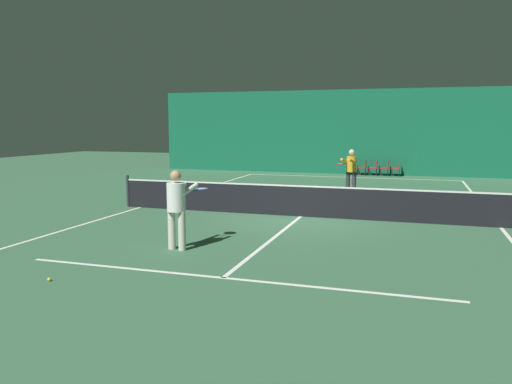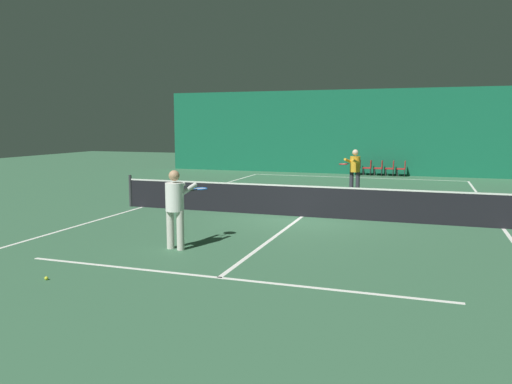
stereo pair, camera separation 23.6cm
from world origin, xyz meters
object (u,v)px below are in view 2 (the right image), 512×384
courtside_chair_4 (403,168)px  player_near (176,203)px  courtside_chair_3 (391,167)px  courtside_chair_0 (358,166)px  tennis_ball (46,278)px  courtside_chair_1 (369,167)px  player_far (354,168)px  courtside_chair_2 (380,167)px  tennis_net (302,200)px

courtside_chair_4 → player_near: bearing=-12.8°
courtside_chair_3 → courtside_chair_0: bearing=-90.0°
courtside_chair_4 → tennis_ball: bearing=-14.1°
courtside_chair_0 → courtside_chair_1: same height
player_far → courtside_chair_0: size_ratio=2.11×
player_near → courtside_chair_1: player_near is taller
courtside_chair_0 → courtside_chair_3: bearing=90.0°
courtside_chair_1 → courtside_chair_2: size_ratio=1.00×
player_near → courtside_chair_2: size_ratio=2.10×
player_far → tennis_ball: player_far is taller
player_near → courtside_chair_4: bearing=-4.0°
courtside_chair_4 → player_far: bearing=-11.8°
player_near → tennis_ball: player_near is taller
courtside_chair_1 → tennis_ball: (-3.41, -20.69, -0.45)m
courtside_chair_0 → courtside_chair_3: (1.79, 0.00, 0.00)m
courtside_chair_0 → courtside_chair_1: size_ratio=1.00×
player_near → courtside_chair_3: (3.46, 17.92, -0.54)m
tennis_net → courtside_chair_3: tennis_net is taller
tennis_net → tennis_ball: bearing=-110.8°
courtside_chair_1 → courtside_chair_4: same height
courtside_chair_3 → courtside_chair_1: bearing=-90.0°
tennis_net → player_near: (-1.73, -4.74, 0.52)m
tennis_net → courtside_chair_4: size_ratio=14.29×
courtside_chair_1 → courtside_chair_2: bearing=90.0°
courtside_chair_4 → courtside_chair_2: bearing=-90.0°
player_near → courtside_chair_3: player_near is taller
courtside_chair_0 → courtside_chair_2: (1.19, 0.00, 0.00)m
tennis_net → courtside_chair_1: (0.55, 13.18, -0.03)m
courtside_chair_0 → tennis_ball: 20.89m
tennis_net → courtside_chair_1: 13.19m
player_far → courtside_chair_3: 7.55m
courtside_chair_1 → courtside_chair_2: same height
courtside_chair_2 → tennis_ball: 21.08m
player_near → tennis_net: bearing=-11.3°
courtside_chair_4 → tennis_ball: (-5.19, -20.69, -0.45)m
courtside_chair_3 → tennis_ball: courtside_chair_3 is taller
tennis_net → courtside_chair_3: (1.74, 13.18, -0.03)m
tennis_ball → courtside_chair_2: bearing=79.1°
tennis_net → courtside_chair_0: (-0.05, 13.18, -0.03)m
tennis_ball → player_far: bearing=74.6°
courtside_chair_3 → courtside_chair_4: size_ratio=1.00×
courtside_chair_3 → courtside_chair_2: bearing=-90.0°
courtside_chair_1 → tennis_ball: courtside_chair_1 is taller
tennis_ball → courtside_chair_1: bearing=80.6°
courtside_chair_3 → courtside_chair_4: same height
player_near → courtside_chair_0: bearing=3.4°
player_near → courtside_chair_0: player_near is taller
courtside_chair_0 → courtside_chair_3: size_ratio=1.00×
player_far → courtside_chair_4: size_ratio=2.11×
tennis_net → player_near: 5.07m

